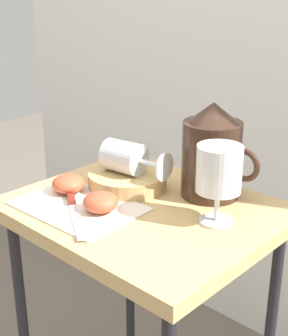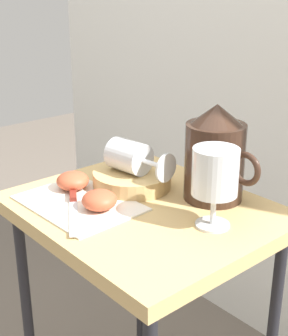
% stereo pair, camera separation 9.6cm
% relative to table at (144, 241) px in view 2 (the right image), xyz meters
% --- Properties ---
extents(table, '(0.51, 0.43, 0.70)m').
position_rel_table_xyz_m(table, '(0.00, 0.00, 0.00)').
color(table, tan).
rests_on(table, ground_plane).
extents(linen_napkin, '(0.25, 0.18, 0.00)m').
position_rel_table_xyz_m(linen_napkin, '(-0.09, -0.10, 0.08)').
color(linen_napkin, silver).
rests_on(linen_napkin, table).
extents(basket_tray, '(0.17, 0.17, 0.03)m').
position_rel_table_xyz_m(basket_tray, '(-0.09, 0.04, 0.10)').
color(basket_tray, tan).
rests_on(basket_tray, table).
extents(pitcher, '(0.17, 0.12, 0.20)m').
position_rel_table_xyz_m(pitcher, '(0.07, 0.13, 0.16)').
color(pitcher, '#382319').
rests_on(pitcher, table).
extents(wine_glass_upright, '(0.08, 0.08, 0.15)m').
position_rel_table_xyz_m(wine_glass_upright, '(0.15, 0.04, 0.18)').
color(wine_glass_upright, silver).
rests_on(wine_glass_upright, table).
extents(wine_glass_tipped_near, '(0.15, 0.08, 0.07)m').
position_rel_table_xyz_m(wine_glass_tipped_near, '(-0.09, 0.04, 0.15)').
color(wine_glass_tipped_near, silver).
rests_on(wine_glass_tipped_near, basket_tray).
extents(apple_half_left, '(0.07, 0.07, 0.04)m').
position_rel_table_xyz_m(apple_half_left, '(-0.15, -0.07, 0.11)').
color(apple_half_left, '#C15133').
rests_on(apple_half_left, linen_napkin).
extents(apple_half_right, '(0.07, 0.07, 0.04)m').
position_rel_table_xyz_m(apple_half_right, '(-0.04, -0.08, 0.11)').
color(apple_half_right, '#C15133').
rests_on(apple_half_right, linen_napkin).
extents(knife, '(0.20, 0.14, 0.01)m').
position_rel_table_xyz_m(knife, '(-0.10, -0.10, 0.09)').
color(knife, silver).
rests_on(knife, linen_napkin).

